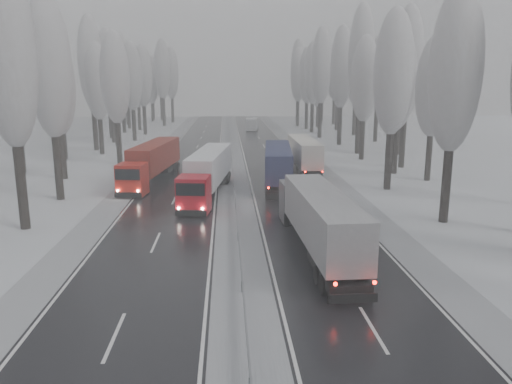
{
  "coord_description": "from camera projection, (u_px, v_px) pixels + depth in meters",
  "views": [
    {
      "loc": [
        -0.68,
        -18.51,
        9.98
      ],
      "look_at": [
        1.4,
        16.54,
        2.2
      ],
      "focal_mm": 35.0,
      "sensor_mm": 36.0,
      "label": 1
    }
  ],
  "objects": [
    {
      "name": "tree_19",
      "position": [
        434.0,
        88.0,
        49.61
      ],
      "size": [
        3.6,
        3.6,
        14.57
      ],
      "color": "black",
      "rests_on": "ground"
    },
    {
      "name": "tree_70",
      "position": [
        143.0,
        76.0,
        94.09
      ],
      "size": [
        3.6,
        3.6,
        17.09
      ],
      "color": "black",
      "rests_on": "ground"
    },
    {
      "name": "tree_71",
      "position": [
        121.0,
        68.0,
        97.36
      ],
      "size": [
        3.6,
        3.6,
        19.61
      ],
      "color": "black",
      "rests_on": "ground"
    },
    {
      "name": "tree_22",
      "position": [
        365.0,
        80.0,
        63.45
      ],
      "size": [
        3.6,
        3.6,
        15.86
      ],
      "color": "black",
      "rests_on": "ground"
    },
    {
      "name": "tree_25",
      "position": [
        401.0,
        64.0,
        72.59
      ],
      "size": [
        3.6,
        3.6,
        19.44
      ],
      "color": "black",
      "rests_on": "ground"
    },
    {
      "name": "tree_63",
      "position": [
        58.0,
        74.0,
        63.13
      ],
      "size": [
        3.6,
        3.6,
        16.88
      ],
      "color": "black",
      "rests_on": "ground"
    },
    {
      "name": "tree_78",
      "position": [
        160.0,
        71.0,
        128.88
      ],
      "size": [
        3.6,
        3.6,
        19.55
      ],
      "color": "black",
      "rests_on": "ground"
    },
    {
      "name": "tree_58",
      "position": [
        49.0,
        68.0,
        40.9
      ],
      "size": [
        3.6,
        3.6,
        17.21
      ],
      "color": "black",
      "rests_on": "ground"
    },
    {
      "name": "tree_30",
      "position": [
        313.0,
        74.0,
        98.34
      ],
      "size": [
        3.6,
        3.6,
        17.86
      ],
      "color": "black",
      "rests_on": "ground"
    },
    {
      "name": "tree_61",
      "position": [
        15.0,
        91.0,
        54.15
      ],
      "size": [
        3.6,
        3.6,
        13.95
      ],
      "color": "black",
      "rests_on": "ground"
    },
    {
      "name": "tree_27",
      "position": [
        378.0,
        73.0,
        82.83
      ],
      "size": [
        3.6,
        3.6,
        17.62
      ],
      "color": "black",
      "rests_on": "ground"
    },
    {
      "name": "tree_33",
      "position": [
        318.0,
        85.0,
        110.23
      ],
      "size": [
        3.6,
        3.6,
        14.33
      ],
      "color": "black",
      "rests_on": "ground"
    },
    {
      "name": "carriageway_right",
      "position": [
        286.0,
        184.0,
        49.78
      ],
      "size": [
        7.5,
        200.0,
        0.03
      ],
      "primitive_type": "cube",
      "color": "black",
      "rests_on": "ground"
    },
    {
      "name": "tree_34",
      "position": [
        298.0,
        75.0,
        112.56
      ],
      "size": [
        3.6,
        3.6,
        17.63
      ],
      "color": "black",
      "rests_on": "ground"
    },
    {
      "name": "shoulder_left",
      "position": [
        130.0,
        186.0,
        48.88
      ],
      "size": [
        2.4,
        200.0,
        0.04
      ],
      "primitive_type": "cube",
      "color": "#AAADB2",
      "rests_on": "ground"
    },
    {
      "name": "tree_26",
      "position": [
        342.0,
        68.0,
        78.36
      ],
      "size": [
        3.6,
        3.6,
        18.78
      ],
      "color": "black",
      "rests_on": "ground"
    },
    {
      "name": "tree_36",
      "position": [
        298.0,
        69.0,
        121.88
      ],
      "size": [
        3.6,
        3.6,
        20.23
      ],
      "color": "black",
      "rests_on": "ground"
    },
    {
      "name": "tree_74",
      "position": [
        162.0,
        70.0,
        113.43
      ],
      "size": [
        3.6,
        3.6,
        19.68
      ],
      "color": "black",
      "rests_on": "ground"
    },
    {
      "name": "tree_31",
      "position": [
        338.0,
        72.0,
        102.48
      ],
      "size": [
        3.6,
        3.6,
        18.58
      ],
      "color": "black",
      "rests_on": "ground"
    },
    {
      "name": "tree_62",
      "position": [
        115.0,
        79.0,
        59.81
      ],
      "size": [
        3.6,
        3.6,
        16.04
      ],
      "color": "black",
      "rests_on": "ground"
    },
    {
      "name": "tree_32",
      "position": [
        307.0,
        76.0,
        105.73
      ],
      "size": [
        3.6,
        3.6,
        17.33
      ],
      "color": "black",
      "rests_on": "ground"
    },
    {
      "name": "tree_20",
      "position": [
        399.0,
        80.0,
        53.36
      ],
      "size": [
        3.6,
        3.6,
        15.71
      ],
      "color": "black",
      "rests_on": "ground"
    },
    {
      "name": "truck_cream_box",
      "position": [
        303.0,
        152.0,
        56.93
      ],
      "size": [
        2.34,
        14.51,
        3.72
      ],
      "rotation": [
        0.0,
        0.0,
        -0.0
      ],
      "color": "#B3AB9E",
      "rests_on": "ground"
    },
    {
      "name": "ground",
      "position": [
        246.0,
        333.0,
        20.24
      ],
      "size": [
        260.0,
        260.0,
        0.0
      ],
      "primitive_type": "plane",
      "color": "silver",
      "rests_on": "ground"
    },
    {
      "name": "tree_28",
      "position": [
        321.0,
        66.0,
        88.58
      ],
      "size": [
        3.6,
        3.6,
        19.62
      ],
      "color": "black",
      "rests_on": "ground"
    },
    {
      "name": "tree_38",
      "position": [
        299.0,
        76.0,
        132.58
      ],
      "size": [
        3.6,
        3.6,
        17.97
      ],
      "color": "black",
      "rests_on": "ground"
    },
    {
      "name": "truck_grey_tarp",
      "position": [
        318.0,
        216.0,
        29.35
      ],
      "size": [
        2.92,
        15.04,
        3.84
      ],
      "rotation": [
        0.0,
        0.0,
        0.04
      ],
      "color": "#444348",
      "rests_on": "ground"
    },
    {
      "name": "tree_37",
      "position": [
        323.0,
        79.0,
        126.71
      ],
      "size": [
        3.6,
        3.6,
        16.37
      ],
      "color": "black",
      "rests_on": "ground"
    },
    {
      "name": "tree_35",
      "position": [
        335.0,
        74.0,
        116.91
      ],
      "size": [
        3.6,
        3.6,
        18.25
      ],
      "color": "black",
      "rests_on": "ground"
    },
    {
      "name": "tree_77",
      "position": [
        151.0,
        85.0,
        126.95
      ],
      "size": [
        3.6,
        3.6,
        14.32
      ],
      "color": "black",
      "rests_on": "ground"
    },
    {
      "name": "box_truck_distant",
      "position": [
        252.0,
        124.0,
        104.17
      ],
      "size": [
        2.99,
        7.19,
        2.61
      ],
      "rotation": [
        0.0,
        0.0,
        -0.12
      ],
      "color": "silver",
      "rests_on": "ground"
    },
    {
      "name": "carriageway_left",
      "position": [
        181.0,
        185.0,
        49.17
      ],
      "size": [
        7.5,
        200.0,
        0.03
      ],
      "primitive_type": "cube",
      "color": "black",
      "rests_on": "ground"
    },
    {
      "name": "shoulder_right",
      "position": [
        335.0,
        183.0,
        50.06
      ],
      "size": [
        2.4,
        200.0,
        0.04
      ],
      "primitive_type": "cube",
      "color": "#AAADB2",
      "rests_on": "ground"
    },
    {
      "name": "tree_69",
      "position": [
        107.0,
        67.0,
        87.56
      ],
      "size": [
        3.6,
        3.6,
        19.35
      ],
      "color": "black",
      "rests_on": "ground"
    },
    {
      "name": "tree_66",
      "position": [
        114.0,
        83.0,
        77.82
      ],
      "size": [
        3.6,
        3.6,
        15.23
      ],
      "color": "black",
      "rests_on": "ground"
    },
    {
      "name": "median_slush",
      "position": [
        234.0,
        184.0,
        49.47
      ],
      "size": [
        3.0,
        200.0,
        0.04
      ],
      "primitive_type": "cube",
      "color": "#AAADB2",
      "rests_on": "ground"
    },
    {
      "name": "truck_red_white",
      "position": [
        208.0,
        170.0,
        44.46
      ],
      "size": [
        4.3,
        15.17,
        3.86
      ],
      "rotation": [
        0.0,
        0.0,
        -0.13
      ],
      "color": "#AF0915",
      "rests_on": "ground"
    },
    {
      "name": "tree_65",
      "position": [
        91.0,
        63.0,
        71.64
      ],
      "size": [
        3.6,
        3.6,
        19.48
      ],
      "color": "black",
      "rests_on": "ground"
    },
    {
      "name": "tree_79",
      "position": [
        152.0,
        78.0,
        132.96
      ],
      "size": [
        3.6,
        3.6,
        17.07
      ],
      "color": "black",
      "rests_on": "ground"
    },
    {
      "name": "tree_73",
      "position": [
        127.0,
        76.0,
        106.76
      ],
      "size": [
        3.6,
        3.6,
        17.22
      ],
      "color": "black",
      "rests_on": "ground"
    },
    {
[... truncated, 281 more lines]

